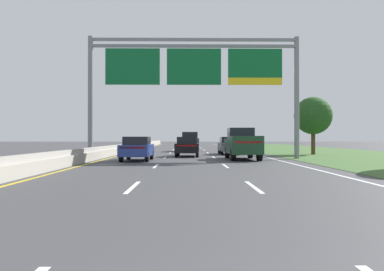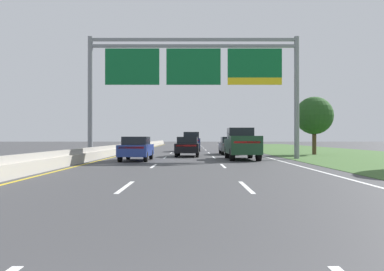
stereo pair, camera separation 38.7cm
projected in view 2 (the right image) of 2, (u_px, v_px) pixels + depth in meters
The scene contains 11 objects.
ground_plane at pixel (192, 154), 36.67m from camera, with size 220.00×220.00×0.00m, color #3D3D3F.
lane_striping at pixel (191, 154), 36.21m from camera, with size 11.96×106.00×0.01m.
grass_verge_right at pixel (343, 154), 36.61m from camera, with size 14.00×110.00×0.02m, color #3D602D.
median_barrier_concrete at pixel (120, 150), 36.70m from camera, with size 0.60×110.00×0.85m.
overhead_sign_gantry at pixel (195, 72), 28.24m from camera, with size 15.06×0.42×8.71m.
pickup_truck_darkgreen at pixel (243, 144), 27.53m from camera, with size 2.02×5.41×2.20m.
car_grey_right_lane_sedan at pixel (232, 145), 35.93m from camera, with size 1.83×4.41×1.57m.
car_blue_left_lane_sedan at pixel (138, 148), 26.15m from camera, with size 1.86×4.42×1.57m.
car_black_centre_lane_sedan at pixel (189, 146), 31.93m from camera, with size 1.95×4.45×1.57m.
car_navy_centre_lane_suv at pixel (193, 141), 43.71m from camera, with size 1.92×4.71×2.11m.
roadside_tree_mid at pixel (316, 116), 34.97m from camera, with size 3.32×3.32×5.11m.
Camera 2 is at (0.19, -1.68, 1.51)m, focal length 37.27 mm.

